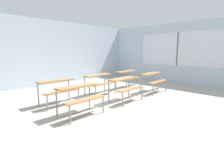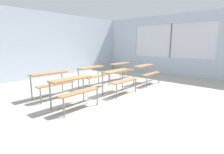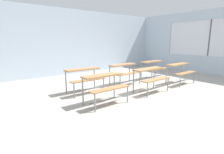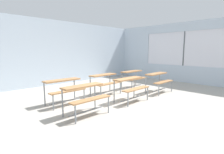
{
  "view_description": "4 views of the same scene",
  "coord_description": "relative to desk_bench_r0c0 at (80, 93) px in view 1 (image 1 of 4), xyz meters",
  "views": [
    {
      "loc": [
        -3.8,
        -3.3,
        1.6
      ],
      "look_at": [
        0.38,
        0.7,
        0.73
      ],
      "focal_mm": 28.0,
      "sensor_mm": 36.0,
      "label": 1
    },
    {
      "loc": [
        -3.8,
        -3.3,
        1.6
      ],
      "look_at": [
        0.54,
        0.57,
        0.46
      ],
      "focal_mm": 28.0,
      "sensor_mm": 36.0,
      "label": 2
    },
    {
      "loc": [
        -3.8,
        -3.3,
        1.6
      ],
      "look_at": [
        -0.61,
        0.78,
        0.5
      ],
      "focal_mm": 28.0,
      "sensor_mm": 36.0,
      "label": 3
    },
    {
      "loc": [
        -3.8,
        -3.3,
        1.6
      ],
      "look_at": [
        -0.12,
        0.45,
        0.81
      ],
      "focal_mm": 28.0,
      "sensor_mm": 36.0,
      "label": 4
    }
  ],
  "objects": [
    {
      "name": "desk_bench_r0c0",
      "position": [
        0.0,
        0.0,
        0.0
      ],
      "size": [
        1.1,
        0.59,
        0.74
      ],
      "rotation": [
        0.0,
        0.0,
        0.0
      ],
      "color": "#A87547",
      "rests_on": "ground"
    },
    {
      "name": "desk_bench_r1c2",
      "position": [
        3.33,
        1.13,
        0.0
      ],
      "size": [
        1.11,
        0.61,
        0.74
      ],
      "rotation": [
        0.0,
        0.0,
        0.02
      ],
      "color": "#A87547",
      "rests_on": "ground"
    },
    {
      "name": "wall_right",
      "position": [
        6.31,
        -0.31,
        0.88
      ],
      "size": [
        0.12,
        9.0,
        3.0
      ],
      "color": "silver",
      "rests_on": "ground"
    },
    {
      "name": "wall_back",
      "position": [
        1.31,
        4.33,
        0.94
      ],
      "size": [
        10.0,
        0.12,
        3.0
      ],
      "primitive_type": "cube",
      "color": "silver",
      "rests_on": "ground"
    },
    {
      "name": "desk_bench_r0c2",
      "position": [
        3.41,
        -0.02,
        0.0
      ],
      "size": [
        1.11,
        0.61,
        0.74
      ],
      "rotation": [
        0.0,
        0.0,
        0.02
      ],
      "color": "#A87547",
      "rests_on": "ground"
    },
    {
      "name": "ground",
      "position": [
        1.31,
        -0.17,
        -0.59
      ],
      "size": [
        10.0,
        9.0,
        0.05
      ],
      "primitive_type": "cube",
      "color": "#ADA89E"
    },
    {
      "name": "desk_bench_r1c0",
      "position": [
        0.07,
        1.16,
        0.0
      ],
      "size": [
        1.11,
        0.6,
        0.74
      ],
      "rotation": [
        0.0,
        0.0,
        -0.01
      ],
      "color": "#A87547",
      "rests_on": "ground"
    },
    {
      "name": "desk_bench_r1c1",
      "position": [
        1.72,
        1.17,
        0.0
      ],
      "size": [
        1.12,
        0.63,
        0.74
      ],
      "rotation": [
        0.0,
        0.0,
        0.03
      ],
      "color": "#A87547",
      "rests_on": "ground"
    },
    {
      "name": "desk_bench_r0c1",
      "position": [
        1.71,
        -0.04,
        0.0
      ],
      "size": [
        1.11,
        0.61,
        0.74
      ],
      "rotation": [
        0.0,
        0.0,
        0.02
      ],
      "color": "#A87547",
      "rests_on": "ground"
    }
  ]
}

